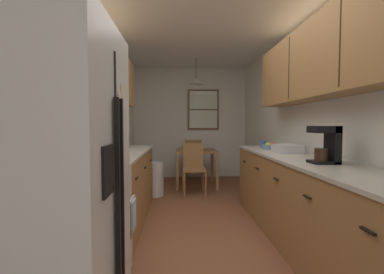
% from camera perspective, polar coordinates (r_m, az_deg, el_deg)
% --- Properties ---
extents(ground_plane, '(12.00, 12.00, 0.00)m').
position_cam_1_polar(ground_plane, '(3.74, 1.41, -16.58)').
color(ground_plane, brown).
extents(wall_left, '(0.10, 9.00, 2.55)m').
position_cam_1_polar(wall_left, '(3.68, -20.04, 3.15)').
color(wall_left, white).
rests_on(wall_left, ground).
extents(wall_right, '(0.10, 9.00, 2.55)m').
position_cam_1_polar(wall_right, '(3.87, 21.79, 3.09)').
color(wall_right, white).
rests_on(wall_right, ground).
extents(wall_back, '(4.40, 0.10, 2.55)m').
position_cam_1_polar(wall_back, '(6.18, -0.44, 3.09)').
color(wall_back, white).
rests_on(wall_back, ground).
extents(ceiling_slab, '(4.40, 9.00, 0.08)m').
position_cam_1_polar(ceiling_slab, '(3.78, 1.46, 23.70)').
color(ceiling_slab, white).
extents(refrigerator, '(0.75, 0.74, 1.73)m').
position_cam_1_polar(refrigerator, '(1.51, -29.91, -11.91)').
color(refrigerator, silver).
rests_on(refrigerator, ground).
extents(stove_range, '(0.66, 0.59, 1.10)m').
position_cam_1_polar(stove_range, '(2.25, -22.67, -17.43)').
color(stove_range, silver).
rests_on(stove_range, ground).
extents(microwave_over_range, '(0.39, 0.61, 0.32)m').
position_cam_1_polar(microwave_over_range, '(2.19, -26.13, 13.53)').
color(microwave_over_range, black).
extents(counter_left, '(0.64, 1.99, 0.90)m').
position_cam_1_polar(counter_left, '(3.45, -15.37, -10.56)').
color(counter_left, olive).
rests_on(counter_left, ground).
extents(upper_cabinets_left, '(0.33, 2.07, 0.66)m').
position_cam_1_polar(upper_cabinets_left, '(3.40, -18.23, 13.00)').
color(upper_cabinets_left, olive).
extents(counter_right, '(0.64, 3.15, 0.90)m').
position_cam_1_polar(counter_right, '(2.91, 23.66, -13.17)').
color(counter_right, olive).
rests_on(counter_right, ground).
extents(upper_cabinets_right, '(0.33, 2.83, 0.75)m').
position_cam_1_polar(upper_cabinets_right, '(2.90, 27.25, 15.15)').
color(upper_cabinets_right, olive).
extents(dining_table, '(0.80, 0.78, 0.73)m').
position_cam_1_polar(dining_table, '(5.25, 0.88, -4.20)').
color(dining_table, olive).
rests_on(dining_table, ground).
extents(dining_chair_near, '(0.41, 0.41, 0.90)m').
position_cam_1_polar(dining_chair_near, '(4.66, 0.39, -6.36)').
color(dining_chair_near, olive).
rests_on(dining_chair_near, ground).
extents(dining_chair_far, '(0.45, 0.45, 0.90)m').
position_cam_1_polar(dining_chair_far, '(5.85, 0.35, -4.49)').
color(dining_chair_far, olive).
rests_on(dining_chair_far, ground).
extents(pendant_light, '(0.28, 0.28, 0.51)m').
position_cam_1_polar(pendant_light, '(5.28, 0.89, 12.00)').
color(pendant_light, black).
extents(back_window, '(0.73, 0.05, 0.93)m').
position_cam_1_polar(back_window, '(6.13, 2.48, 5.98)').
color(back_window, brown).
extents(trash_bin, '(0.33, 0.33, 0.57)m').
position_cam_1_polar(trash_bin, '(4.64, -8.31, -9.13)').
color(trash_bin, silver).
rests_on(trash_bin, ground).
extents(storage_canister, '(0.12, 0.12, 0.17)m').
position_cam_1_polar(storage_canister, '(2.71, -18.58, -2.76)').
color(storage_canister, '#D84C19').
rests_on(storage_canister, counter_left).
extents(dish_towel, '(0.02, 0.16, 0.24)m').
position_cam_1_polar(dish_towel, '(2.29, -12.63, -16.18)').
color(dish_towel, silver).
extents(coffee_maker, '(0.22, 0.18, 0.33)m').
position_cam_1_polar(coffee_maker, '(2.55, 27.40, -1.34)').
color(coffee_maker, black).
rests_on(coffee_maker, counter_right).
extents(mug_by_coffeemaker, '(0.13, 0.09, 0.10)m').
position_cam_1_polar(mug_by_coffeemaker, '(3.97, 15.33, -1.47)').
color(mug_by_coffeemaker, '#335999').
rests_on(mug_by_coffeemaker, counter_right).
extents(fruit_bowl, '(0.23, 0.23, 0.09)m').
position_cam_1_polar(fruit_bowl, '(3.74, 16.63, -1.97)').
color(fruit_bowl, '#597F9E').
rests_on(fruit_bowl, counter_right).
extents(dish_rack, '(0.28, 0.34, 0.10)m').
position_cam_1_polar(dish_rack, '(3.33, 20.07, -2.38)').
color(dish_rack, silver).
rests_on(dish_rack, counter_right).
extents(table_serving_bowl, '(0.19, 0.19, 0.06)m').
position_cam_1_polar(table_serving_bowl, '(5.29, 0.52, -2.44)').
color(table_serving_bowl, '#E0D14C').
rests_on(table_serving_bowl, dining_table).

